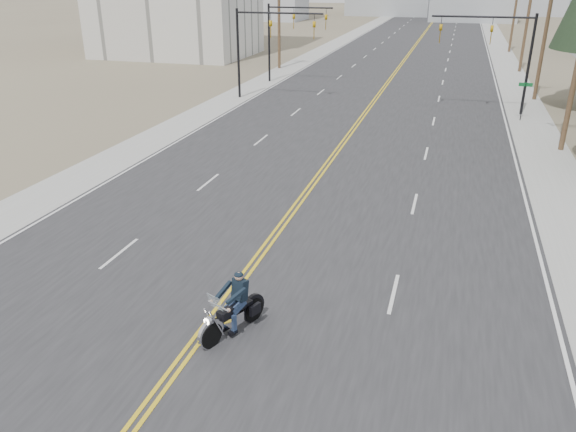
{
  "coord_description": "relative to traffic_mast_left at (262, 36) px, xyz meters",
  "views": [
    {
      "loc": [
        6.14,
        -11.86,
        9.44
      ],
      "look_at": [
        1.0,
        5.57,
        1.6
      ],
      "focal_mm": 35.0,
      "sensor_mm": 36.0,
      "label": 1
    }
  ],
  "objects": [
    {
      "name": "street_sign",
      "position": [
        19.78,
        -2.0,
        -3.13
      ],
      "size": [
        0.9,
        0.06,
        2.62
      ],
      "color": "black",
      "rests_on": "ground"
    },
    {
      "name": "utility_pole_d",
      "position": [
        21.48,
        21.0,
        1.05
      ],
      "size": [
        2.2,
        0.3,
        11.5
      ],
      "color": "brown",
      "rests_on": "ground"
    },
    {
      "name": "sidewalk_right",
      "position": [
        20.48,
        38.0,
        -4.93
      ],
      "size": [
        3.0,
        200.0,
        0.01
      ],
      "primitive_type": "cube",
      "color": "#A5A5A0",
      "rests_on": "ground"
    },
    {
      "name": "motorcyclist",
      "position": [
        9.81,
        -31.43,
        -4.02
      ],
      "size": [
        1.87,
        2.57,
        1.84
      ],
      "primitive_type": null,
      "rotation": [
        0.0,
        0.0,
        2.73
      ],
      "color": "black",
      "rests_on": "ground"
    },
    {
      "name": "utility_pole_left",
      "position": [
        -3.52,
        16.0,
        0.54
      ],
      "size": [
        2.2,
        0.3,
        10.5
      ],
      "color": "brown",
      "rests_on": "ground"
    },
    {
      "name": "traffic_mast_left",
      "position": [
        0.0,
        0.0,
        0.0
      ],
      "size": [
        7.1,
        0.26,
        7.0
      ],
      "color": "black",
      "rests_on": "ground"
    },
    {
      "name": "ground_plane",
      "position": [
        8.98,
        -32.0,
        -4.94
      ],
      "size": [
        400.0,
        400.0,
        0.0
      ],
      "primitive_type": "plane",
      "color": "#776D56",
      "rests_on": "ground"
    },
    {
      "name": "utility_pole_c",
      "position": [
        21.48,
        6.0,
        0.79
      ],
      "size": [
        2.2,
        0.3,
        11.0
      ],
      "color": "brown",
      "rests_on": "ground"
    },
    {
      "name": "road",
      "position": [
        8.98,
        38.0,
        -4.93
      ],
      "size": [
        20.0,
        200.0,
        0.01
      ],
      "primitive_type": "cube",
      "color": "#303033",
      "rests_on": "ground"
    },
    {
      "name": "utility_pole_e",
      "position": [
        21.48,
        38.0,
        0.79
      ],
      "size": [
        2.2,
        0.3,
        11.0
      ],
      "color": "brown",
      "rests_on": "ground"
    },
    {
      "name": "traffic_mast_far",
      "position": [
        -0.33,
        8.0,
        -0.06
      ],
      "size": [
        6.1,
        0.26,
        7.0
      ],
      "color": "black",
      "rests_on": "ground"
    },
    {
      "name": "traffic_mast_right",
      "position": [
        17.95,
        0.0,
        0.0
      ],
      "size": [
        7.1,
        0.26,
        7.0
      ],
      "color": "black",
      "rests_on": "ground"
    },
    {
      "name": "sidewalk_left",
      "position": [
        -2.52,
        38.0,
        -4.93
      ],
      "size": [
        3.0,
        200.0,
        0.01
      ],
      "primitive_type": "cube",
      "color": "#A5A5A0",
      "rests_on": "ground"
    }
  ]
}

